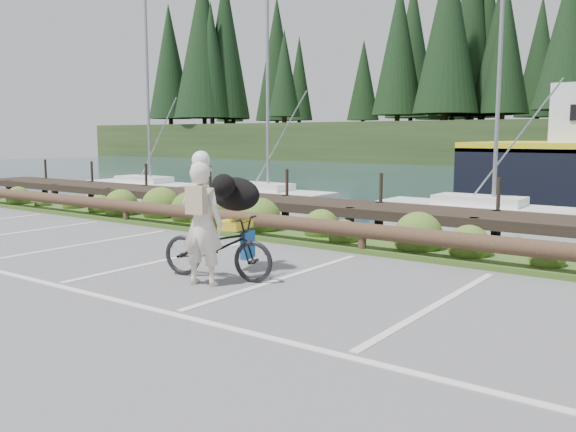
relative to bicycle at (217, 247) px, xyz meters
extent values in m
plane|color=#5C5C5F|center=(0.85, -1.41, -0.51)|extent=(72.00, 72.00, 0.00)
cube|color=#3D5B21|center=(0.85, 3.89, -0.46)|extent=(34.00, 1.60, 0.10)
imported|color=black|center=(0.00, 0.00, 0.00)|extent=(2.05, 1.10, 1.02)
imported|color=beige|center=(0.10, -0.44, 0.44)|extent=(0.77, 0.60, 1.89)
ellipsoid|color=black|center=(-0.14, 0.61, 0.79)|extent=(0.69, 1.06, 0.57)
camera|label=1|loc=(6.52, -7.07, 1.77)|focal=38.00mm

